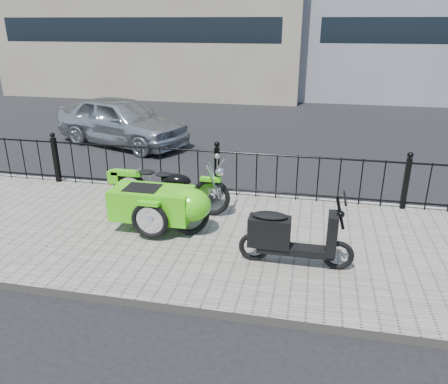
% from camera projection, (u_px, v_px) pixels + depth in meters
% --- Properties ---
extents(ground, '(120.00, 120.00, 0.00)m').
position_uv_depth(ground, '(201.00, 227.00, 7.59)').
color(ground, black).
rests_on(ground, ground).
extents(sidewalk, '(30.00, 3.80, 0.12)m').
position_uv_depth(sidewalk, '(193.00, 237.00, 7.11)').
color(sidewalk, '#6C665C').
rests_on(sidewalk, ground).
extents(curb, '(30.00, 0.10, 0.12)m').
position_uv_depth(curb, '(219.00, 194.00, 8.88)').
color(curb, gray).
rests_on(curb, ground).
extents(iron_fence, '(14.11, 0.11, 1.08)m').
position_uv_depth(iron_fence, '(217.00, 172.00, 8.56)').
color(iron_fence, black).
rests_on(iron_fence, sidewalk).
extents(motorcycle_sidecar, '(2.28, 1.48, 0.98)m').
position_uv_depth(motorcycle_sidecar, '(165.00, 200.00, 7.16)').
color(motorcycle_sidecar, black).
rests_on(motorcycle_sidecar, sidewalk).
extents(scooter, '(1.61, 0.47, 1.09)m').
position_uv_depth(scooter, '(288.00, 237.00, 6.06)').
color(scooter, black).
rests_on(scooter, sidewalk).
extents(spare_tire, '(0.52, 0.48, 0.62)m').
position_uv_depth(spare_tire, '(192.00, 217.00, 6.95)').
color(spare_tire, black).
rests_on(spare_tire, sidewalk).
extents(sedan_car, '(4.36, 2.89, 1.38)m').
position_uv_depth(sedan_car, '(122.00, 121.00, 12.43)').
color(sedan_car, '#AAADB1').
rests_on(sedan_car, ground).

